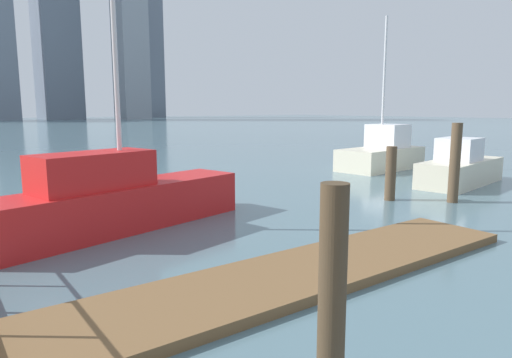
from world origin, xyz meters
The scene contains 10 objects.
ground_plane centered at (0.00, 20.00, 0.00)m, with size 300.00×300.00×0.00m, color slate.
floating_dock centered at (1.80, 7.70, 0.09)m, with size 10.59×2.00×0.18m, color brown.
dock_piling_0 centered at (-0.63, 4.44, 1.22)m, with size 0.24×0.24×2.43m, color #473826.
dock_piling_1 centered at (10.46, 9.77, 1.29)m, with size 0.33×0.33×2.59m, color brown.
dock_piling_2 centered at (9.09, 11.22, 0.90)m, with size 0.35×0.35×1.80m, color brown.
moored_boat_1 centered at (13.97, 11.54, 0.67)m, with size 5.18×2.51×1.89m.
moored_boat_3 centered at (15.31, 16.45, 0.81)m, with size 5.23×2.69×7.45m.
moored_boat_4 centered at (0.44, 12.91, 0.80)m, with size 6.99×3.13×8.87m.
skyline_tower_5 centered at (46.00, 129.30, 29.67)m, with size 7.64×8.85×59.34m, color #8C939E.
skyline_tower_6 centered at (59.62, 153.09, 21.44)m, with size 12.95×6.32×42.87m, color slate.
Camera 1 is at (-3.30, 1.91, 3.03)m, focal length 31.67 mm.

